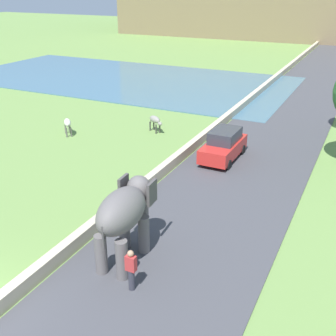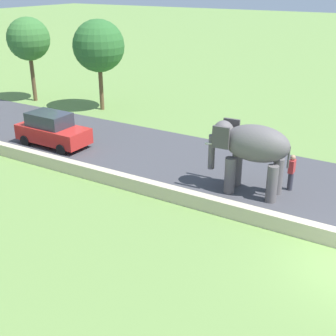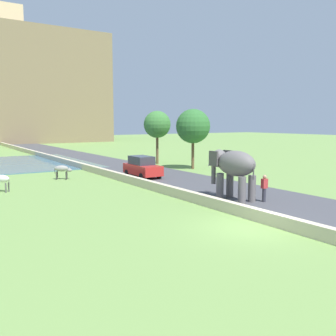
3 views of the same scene
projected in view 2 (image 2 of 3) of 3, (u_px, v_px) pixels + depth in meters
road_surface at (21, 125)px, 27.25m from camera, size 7.00×120.00×0.06m
elephant at (250, 147)px, 17.99m from camera, size 1.55×3.50×2.99m
person_beside_elephant at (291, 172)px, 18.61m from camera, size 0.36×0.22×1.63m
car_red at (52, 130)px, 23.65m from camera, size 1.83×4.02×1.80m
tree_near at (99, 46)px, 28.95m from camera, size 3.36×3.36×5.90m
tree_mid at (28, 39)px, 31.11m from camera, size 2.95×2.95×5.84m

